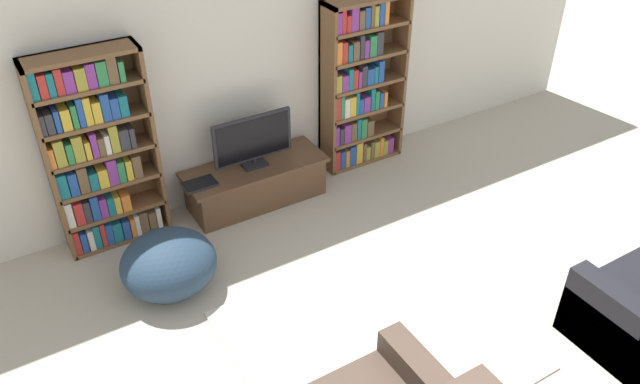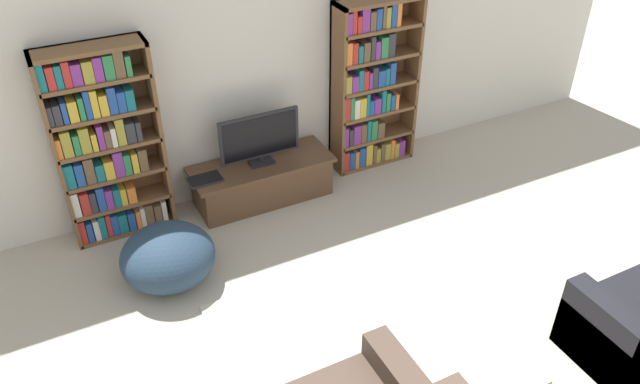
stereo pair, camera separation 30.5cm
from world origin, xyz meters
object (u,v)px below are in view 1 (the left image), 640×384
object	(u,v)px
bookshelf_left	(97,154)
tv_stand	(256,183)
television	(253,140)
bookshelf_right	(358,86)
beanbag_ottoman	(169,264)
laptop	(199,184)

from	to	relation	value
bookshelf_left	tv_stand	bearing A→B (deg)	-5.96
television	bookshelf_right	bearing A→B (deg)	6.55
bookshelf_right	television	size ratio (longest dim) A/B	2.25
television	beanbag_ottoman	distance (m)	1.48
tv_stand	laptop	xyz separation A→B (m)	(-0.60, -0.05, 0.22)
television	beanbag_ottoman	world-z (taller)	television
bookshelf_left	bookshelf_right	xyz separation A→B (m)	(2.71, 0.00, -0.01)
bookshelf_right	laptop	distance (m)	1.97
tv_stand	laptop	bearing A→B (deg)	-175.03
television	laptop	xyz separation A→B (m)	(-0.60, -0.05, -0.27)
bookshelf_left	bookshelf_right	world-z (taller)	same
bookshelf_left	beanbag_ottoman	xyz separation A→B (m)	(0.23, -0.91, -0.66)
television	laptop	distance (m)	0.66
tv_stand	beanbag_ottoman	size ratio (longest dim) A/B	1.78
bookshelf_right	laptop	world-z (taller)	bookshelf_right
laptop	beanbag_ottoman	bearing A→B (deg)	-129.27
bookshelf_left	tv_stand	xyz separation A→B (m)	(1.41, -0.15, -0.70)
bookshelf_right	television	world-z (taller)	bookshelf_right
television	beanbag_ottoman	size ratio (longest dim) A/B	1.01
television	laptop	bearing A→B (deg)	-175.16
tv_stand	bookshelf_right	bearing A→B (deg)	6.49
bookshelf_right	beanbag_ottoman	bearing A→B (deg)	-159.84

